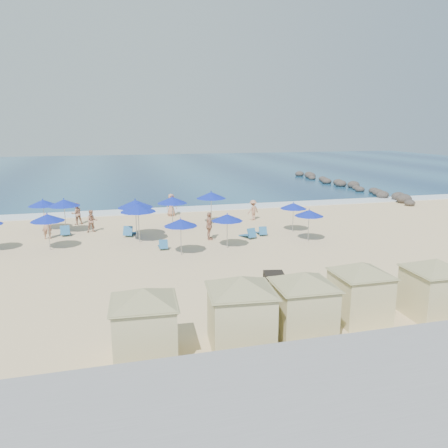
# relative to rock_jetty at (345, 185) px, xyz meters

# --- Properties ---
(ground) EXTENTS (160.00, 160.00, 0.00)m
(ground) POSITION_rel_rock_jetty_xyz_m (-24.01, -24.90, -0.36)
(ground) COLOR beige
(ground) RESTS_ON ground
(ocean) EXTENTS (160.00, 80.00, 0.06)m
(ocean) POSITION_rel_rock_jetty_xyz_m (-24.01, 30.10, -0.33)
(ocean) COLOR navy
(ocean) RESTS_ON ground
(surf_line) EXTENTS (160.00, 2.50, 0.08)m
(surf_line) POSITION_rel_rock_jetty_xyz_m (-24.01, -9.40, -0.32)
(surf_line) COLOR white
(surf_line) RESTS_ON ground
(seawall) EXTENTS (160.00, 6.10, 1.22)m
(seawall) POSITION_rel_rock_jetty_xyz_m (-24.01, -38.40, 0.29)
(seawall) COLOR gray
(seawall) RESTS_ON ground
(rock_jetty) EXTENTS (2.56, 26.66, 0.96)m
(rock_jetty) POSITION_rel_rock_jetty_xyz_m (0.00, 0.00, 0.00)
(rock_jetty) COLOR #2F2A27
(rock_jetty) RESTS_ON ground
(trash_bin) EXTENTS (1.05, 1.05, 0.89)m
(trash_bin) POSITION_rel_rock_jetty_xyz_m (-21.15, -30.25, 0.08)
(trash_bin) COLOR black
(trash_bin) RESTS_ON ground
(cabana_0) EXTENTS (4.27, 4.27, 2.68)m
(cabana_0) POSITION_rel_rock_jetty_xyz_m (-27.34, -34.76, 1.17)
(cabana_0) COLOR beige
(cabana_0) RESTS_ON ground
(cabana_1) EXTENTS (4.46, 4.46, 2.81)m
(cabana_1) POSITION_rel_rock_jetty_xyz_m (-24.13, -34.79, 1.25)
(cabana_1) COLOR beige
(cabana_1) RESTS_ON ground
(cabana_2) EXTENTS (4.26, 4.26, 2.67)m
(cabana_2) POSITION_rel_rock_jetty_xyz_m (-21.75, -34.60, 1.17)
(cabana_2) COLOR beige
(cabana_2) RESTS_ON ground
(cabana_3) EXTENTS (4.14, 4.14, 2.59)m
(cabana_3) POSITION_rel_rock_jetty_xyz_m (-19.04, -33.92, 1.12)
(cabana_3) COLOR beige
(cabana_3) RESTS_ON ground
(cabana_4) EXTENTS (4.22, 4.22, 2.65)m
(cabana_4) POSITION_rel_rock_jetty_xyz_m (-16.08, -34.41, 1.16)
(cabana_4) COLOR beige
(cabana_4) RESTS_ON ground
(umbrella_2) EXTENTS (2.07, 2.07, 2.35)m
(umbrella_2) POSITION_rel_rock_jetty_xyz_m (-32.85, -14.78, 1.68)
(umbrella_2) COLOR #A5A8AD
(umbrella_2) RESTS_ON ground
(umbrella_3) EXTENTS (2.05, 2.05, 2.33)m
(umbrella_3) POSITION_rel_rock_jetty_xyz_m (-31.90, -20.30, 1.66)
(umbrella_3) COLOR #A5A8AD
(umbrella_3) RESTS_ON ground
(umbrella_4) EXTENTS (2.20, 2.20, 2.51)m
(umbrella_4) POSITION_rel_rock_jetty_xyz_m (-31.31, -15.96, 1.81)
(umbrella_4) COLOR #A5A8AD
(umbrella_4) RESTS_ON ground
(umbrella_5) EXTENTS (2.38, 2.38, 2.71)m
(umbrella_5) POSITION_rel_rock_jetty_xyz_m (-26.56, -18.72, 1.99)
(umbrella_5) COLOR #A5A8AD
(umbrella_5) RESTS_ON ground
(umbrella_6) EXTENTS (1.97, 1.97, 2.25)m
(umbrella_6) POSITION_rel_rock_jetty_xyz_m (-24.29, -23.39, 1.59)
(umbrella_6) COLOR #A5A8AD
(umbrella_6) RESTS_ON ground
(umbrella_7) EXTENTS (2.20, 2.20, 2.50)m
(umbrella_7) POSITION_rel_rock_jetty_xyz_m (-23.82, -16.76, 1.81)
(umbrella_7) COLOR #A5A8AD
(umbrella_7) RESTS_ON ground
(umbrella_8) EXTENTS (1.96, 1.96, 2.23)m
(umbrella_8) POSITION_rel_rock_jetty_xyz_m (-21.29, -22.66, 1.57)
(umbrella_8) COLOR #A5A8AD
(umbrella_8) RESTS_ON ground
(umbrella_9) EXTENTS (2.29, 2.29, 2.61)m
(umbrella_9) POSITION_rel_rock_jetty_xyz_m (-20.69, -15.82, 1.90)
(umbrella_9) COLOR #A5A8AD
(umbrella_9) RESTS_ON ground
(umbrella_10) EXTENTS (1.91, 1.91, 2.18)m
(umbrella_10) POSITION_rel_rock_jetty_xyz_m (-15.61, -19.72, 1.53)
(umbrella_10) COLOR #A5A8AD
(umbrella_10) RESTS_ON ground
(umbrella_11) EXTENTS (1.91, 1.91, 2.18)m
(umbrella_11) POSITION_rel_rock_jetty_xyz_m (-15.69, -22.42, 1.53)
(umbrella_11) COLOR #A5A8AD
(umbrella_11) RESTS_ON ground
(umbrella_12) EXTENTS (2.31, 2.31, 2.63)m
(umbrella_12) POSITION_rel_rock_jetty_xyz_m (-26.47, -19.91, 1.92)
(umbrella_12) COLOR #A5A8AD
(umbrella_12) RESTS_ON ground
(beach_chair_1) EXTENTS (0.75, 1.44, 0.77)m
(beach_chair_1) POSITION_rel_rock_jetty_xyz_m (-31.32, -16.68, -0.10)
(beach_chair_1) COLOR #296699
(beach_chair_1) RESTS_ON ground
(beach_chair_2) EXTENTS (1.05, 1.53, 0.77)m
(beach_chair_2) POSITION_rel_rock_jetty_xyz_m (-27.00, -17.98, -0.09)
(beach_chair_2) COLOR #296699
(beach_chair_2) RESTS_ON ground
(beach_chair_3) EXTENTS (0.56, 1.20, 0.65)m
(beach_chair_3) POSITION_rel_rock_jetty_xyz_m (-25.18, -21.84, -0.14)
(beach_chair_3) COLOR #296699
(beach_chair_3) RESTS_ON ground
(beach_chair_4) EXTENTS (0.94, 1.46, 0.74)m
(beach_chair_4) POSITION_rel_rock_jetty_xyz_m (-19.22, -20.64, -0.11)
(beach_chair_4) COLOR #296699
(beach_chair_4) RESTS_ON ground
(beach_chair_5) EXTENTS (0.67, 1.27, 0.67)m
(beach_chair_5) POSITION_rel_rock_jetty_xyz_m (-18.09, -20.10, -0.13)
(beach_chair_5) COLOR #296699
(beach_chair_5) RESTS_ON ground
(beachgoer_0) EXTENTS (0.66, 0.45, 1.75)m
(beachgoer_0) POSITION_rel_rock_jetty_xyz_m (-32.38, -17.39, 0.51)
(beachgoer_0) COLOR tan
(beachgoer_0) RESTS_ON ground
(beachgoer_1) EXTENTS (0.90, 0.76, 1.61)m
(beachgoer_1) POSITION_rel_rock_jetty_xyz_m (-29.51, -16.19, 0.44)
(beachgoer_1) COLOR tan
(beachgoer_1) RESTS_ON ground
(beachgoer_2) EXTENTS (0.51, 1.11, 1.87)m
(beachgoer_2) POSITION_rel_rock_jetty_xyz_m (-21.91, -20.40, 0.57)
(beachgoer_2) COLOR tan
(beachgoer_2) RESTS_ON ground
(beachgoer_3) EXTENTS (1.21, 0.99, 1.64)m
(beachgoer_3) POSITION_rel_rock_jetty_xyz_m (-17.09, -15.21, 0.46)
(beachgoer_3) COLOR tan
(beachgoer_3) RESTS_ON ground
(beachgoer_4) EXTENTS (1.04, 0.81, 1.89)m
(beachgoer_4) POSITION_rel_rock_jetty_xyz_m (-23.22, -11.90, 0.58)
(beachgoer_4) COLOR tan
(beachgoer_4) RESTS_ON ground
(beachgoer_5) EXTENTS (0.99, 0.88, 1.68)m
(beachgoer_5) POSITION_rel_rock_jetty_xyz_m (-30.71, -13.23, 0.48)
(beachgoer_5) COLOR tan
(beachgoer_5) RESTS_ON ground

